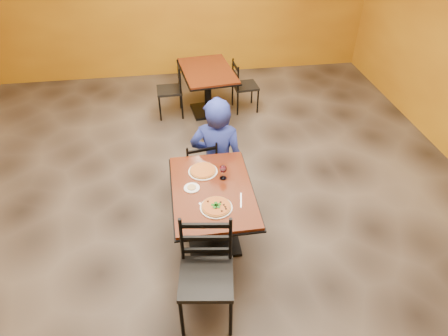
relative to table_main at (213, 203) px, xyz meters
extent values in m
cube|color=black|center=(0.00, 0.50, -0.56)|extent=(7.00, 8.00, 0.01)
cube|color=#57180D|center=(0.00, 0.00, 0.18)|extent=(0.80, 1.20, 0.03)
cube|color=black|center=(0.00, 0.00, 0.15)|extent=(0.83, 1.23, 0.02)
cylinder|color=black|center=(0.00, 0.00, -0.19)|extent=(0.12, 0.12, 0.66)
cube|color=black|center=(0.00, 0.00, -0.54)|extent=(0.55, 0.55, 0.04)
cube|color=#57180D|center=(0.28, 2.89, 0.18)|extent=(0.89, 1.23, 0.03)
cube|color=black|center=(0.28, 2.89, 0.15)|extent=(0.93, 1.26, 0.02)
cylinder|color=black|center=(0.28, 2.89, -0.19)|extent=(0.12, 0.12, 0.66)
cube|color=black|center=(0.28, 2.89, -0.54)|extent=(0.58, 0.58, 0.04)
imported|color=navy|center=(0.16, 0.83, 0.11)|extent=(0.74, 0.58, 1.33)
cylinder|color=white|center=(0.00, -0.28, 0.20)|extent=(0.31, 0.31, 0.01)
cylinder|color=maroon|center=(0.00, -0.28, 0.21)|extent=(0.28, 0.28, 0.02)
cylinder|color=white|center=(-0.06, 0.30, 0.20)|extent=(0.31, 0.31, 0.01)
cylinder|color=orange|center=(-0.06, 0.30, 0.21)|extent=(0.28, 0.28, 0.02)
cylinder|color=white|center=(-0.20, 0.04, 0.20)|extent=(0.16, 0.16, 0.01)
cylinder|color=tan|center=(-0.20, 0.04, 0.21)|extent=(0.09, 0.09, 0.01)
cube|color=silver|center=(-0.11, -0.27, 0.20)|extent=(0.09, 0.18, 0.00)
cube|color=silver|center=(0.25, -0.20, 0.20)|extent=(0.05, 0.21, 0.00)
camera|label=1|loc=(-0.33, -3.02, 2.80)|focal=32.00mm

